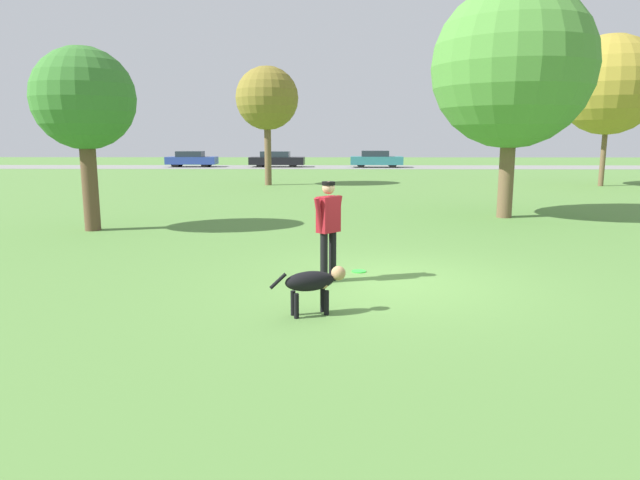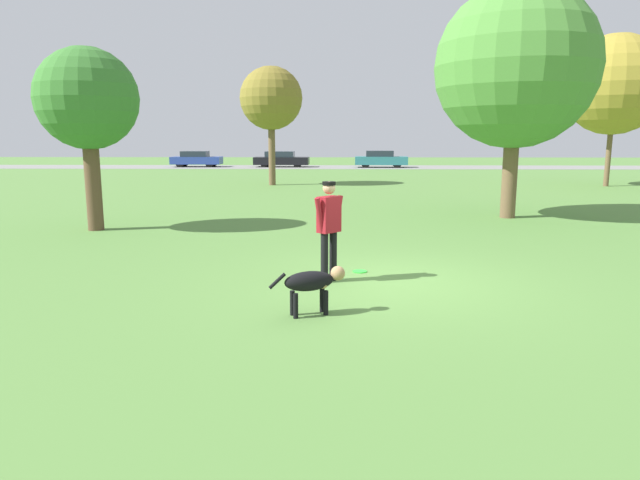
{
  "view_description": "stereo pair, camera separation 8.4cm",
  "coord_description": "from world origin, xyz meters",
  "views": [
    {
      "loc": [
        -1.03,
        -9.54,
        2.47
      ],
      "look_at": [
        -1.16,
        -0.9,
        0.9
      ],
      "focal_mm": 32.0,
      "sensor_mm": 36.0,
      "label": 1
    },
    {
      "loc": [
        -0.95,
        -9.54,
        2.47
      ],
      "look_at": [
        -1.16,
        -0.9,
        0.9
      ],
      "focal_mm": 32.0,
      "sensor_mm": 36.0,
      "label": 2
    }
  ],
  "objects": [
    {
      "name": "tree_far_right",
      "position": [
        12.81,
        19.62,
        4.97
      ],
      "size": [
        4.86,
        4.86,
        7.41
      ],
      "color": "brown",
      "rests_on": "ground_plane"
    },
    {
      "name": "tree_far_left",
      "position": [
        -4.13,
        19.93,
        4.35
      ],
      "size": [
        3.17,
        3.17,
        5.97
      ],
      "color": "brown",
      "rests_on": "ground_plane"
    },
    {
      "name": "frisbee",
      "position": [
        -0.46,
        0.76,
        0.01
      ],
      "size": [
        0.27,
        0.27,
        0.02
      ],
      "color": "#33D838",
      "rests_on": "ground_plane"
    },
    {
      "name": "tree_near_right",
      "position": [
        4.44,
        8.09,
        4.49
      ],
      "size": [
        4.8,
        4.8,
        6.91
      ],
      "color": "brown",
      "rests_on": "ground_plane"
    },
    {
      "name": "far_road_strip",
      "position": [
        0.0,
        37.42,
        0.01
      ],
      "size": [
        120.0,
        6.0,
        0.01
      ],
      "color": "gray",
      "rests_on": "ground_plane"
    },
    {
      "name": "dog",
      "position": [
        -1.23,
        -1.83,
        0.47
      ],
      "size": [
        1.09,
        0.55,
        0.67
      ],
      "rotation": [
        0.0,
        0.0,
        0.37
      ],
      "color": "black",
      "rests_on": "ground_plane"
    },
    {
      "name": "parked_car_teal",
      "position": [
        2.85,
        37.05,
        0.67
      ],
      "size": [
        4.27,
        1.9,
        1.35
      ],
      "rotation": [
        0.0,
        0.0,
        -0.05
      ],
      "color": "teal",
      "rests_on": "ground_plane"
    },
    {
      "name": "parked_car_black",
      "position": [
        -5.27,
        37.59,
        0.63
      ],
      "size": [
        4.53,
        1.87,
        1.28
      ],
      "rotation": [
        0.0,
        0.0,
        -0.03
      ],
      "color": "black",
      "rests_on": "ground_plane"
    },
    {
      "name": "ground_plane",
      "position": [
        0.0,
        0.0,
        0.0
      ],
      "size": [
        120.0,
        120.0,
        0.0
      ],
      "primitive_type": "plane",
      "color": "#56843D"
    },
    {
      "name": "parked_car_blue",
      "position": [
        -12.29,
        37.57,
        0.65
      ],
      "size": [
        4.07,
        1.76,
        1.29
      ],
      "rotation": [
        0.0,
        0.0,
        0.0
      ],
      "color": "#284293",
      "rests_on": "ground_plane"
    },
    {
      "name": "tree_near_left",
      "position": [
        -7.33,
        5.43,
        3.39
      ],
      "size": [
        2.62,
        2.62,
        4.75
      ],
      "color": "brown",
      "rests_on": "ground_plane"
    },
    {
      "name": "person",
      "position": [
        -1.03,
        0.06,
        1.02
      ],
      "size": [
        0.52,
        0.55,
        1.73
      ],
      "rotation": [
        0.0,
        0.0,
        0.82
      ],
      "color": "black",
      "rests_on": "ground_plane"
    }
  ]
}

